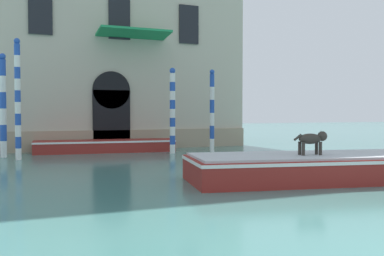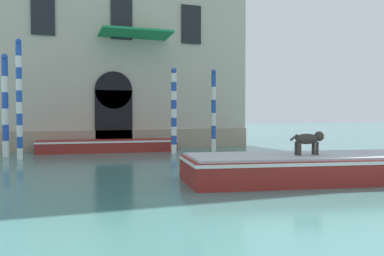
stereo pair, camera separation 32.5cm
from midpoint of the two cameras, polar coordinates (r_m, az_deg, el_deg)
palazzo_left at (r=25.21m, az=-10.10°, el=14.39°), size 13.30×7.40×14.42m
boat_foreground at (r=12.05m, az=14.97°, el=-4.81°), size 6.60×3.53×0.70m
dog_on_deck at (r=11.81m, az=15.41°, el=-1.39°), size 0.93×0.35×0.62m
boat_moored_near_palazzo at (r=20.47m, az=-10.26°, el=-2.21°), size 6.28×1.93×0.54m
mooring_pole_0 at (r=18.03m, az=-20.62°, el=3.49°), size 0.22×0.22×4.54m
mooring_pole_1 at (r=19.44m, az=-1.85°, el=2.27°), size 0.25×0.25×3.70m
mooring_pole_2 at (r=19.29m, az=-22.20°, el=2.72°), size 0.26×0.26×4.10m
mooring_pole_4 at (r=20.25m, az=3.22°, el=2.26°), size 0.22×0.22×3.71m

